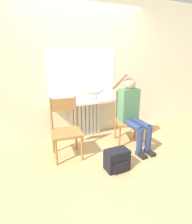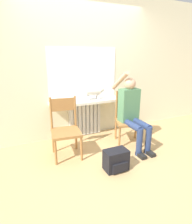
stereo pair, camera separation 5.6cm
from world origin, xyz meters
TOP-DOWN VIEW (x-y plane):
  - ground_plane at (0.00, 0.00)m, footprint 12.00×12.00m
  - wall_with_window at (0.00, 1.23)m, footprint 7.00×0.06m
  - radiator at (0.00, 1.15)m, footprint 0.67×0.08m
  - windowsill at (0.00, 1.04)m, footprint 1.42×0.32m
  - window_glass at (0.00, 1.20)m, footprint 1.37×0.01m
  - chair_left at (-0.58, 0.51)m, footprint 0.49×0.49m
  - chair_right at (0.60, 0.51)m, footprint 0.57×0.57m
  - person at (0.59, 0.38)m, footprint 0.36×1.03m
  - cat at (0.15, 1.04)m, footprint 0.54×0.14m
  - backpack at (-0.05, -0.19)m, footprint 0.34×0.24m

SIDE VIEW (x-z plane):
  - ground_plane at x=0.00m, z-range 0.00..0.00m
  - backpack at x=-0.05m, z-range 0.00..0.30m
  - radiator at x=0.00m, z-range 0.00..0.70m
  - chair_left at x=-0.58m, z-range 0.00..0.95m
  - chair_right at x=0.60m, z-range 0.00..0.95m
  - person at x=0.59m, z-range 0.00..1.34m
  - windowsill at x=0.00m, z-range 0.70..0.75m
  - cat at x=0.15m, z-range 0.78..1.05m
  - window_glass at x=0.00m, z-range 0.75..1.73m
  - wall_with_window at x=0.00m, z-range 0.00..2.70m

